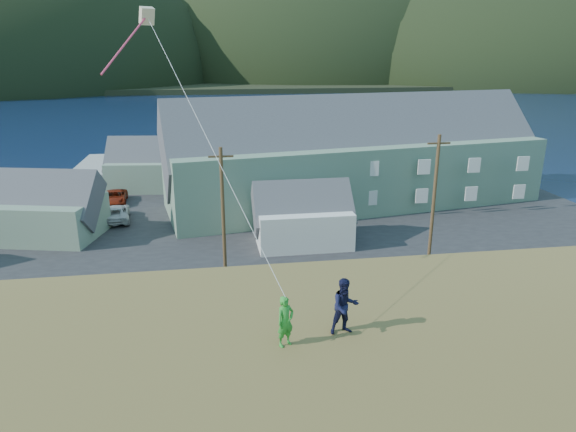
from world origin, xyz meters
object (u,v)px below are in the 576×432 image
Objects in this scene: lodge at (356,155)px; kite_flyer_green at (285,321)px; shed_palegreen_near at (41,208)px; shed_palegreen_far at (156,165)px; kite_flyer_navy at (345,306)px; wharf at (178,164)px; shed_white at (303,216)px.

kite_flyer_green is (-12.80, -37.41, 2.77)m from lodge.
shed_palegreen_near is (-28.90, -6.21, -2.53)m from lodge.
shed_palegreen_far is 6.70× the size of kite_flyer_navy.
shed_palegreen_far reaches higher than wharf.
kite_flyer_navy is (1.80, 0.40, 0.11)m from kite_flyer_green.
wharf is 17.52× the size of kite_flyer_green.
wharf is at bearing 83.88° from shed_palegreen_near.
shed_palegreen_far reaches higher than shed_palegreen_near.
kite_flyer_green is at bearing -174.63° from kite_flyer_navy.
kite_flyer_green is at bearing -118.72° from lodge.
lodge reaches higher than shed_white.
wharf is 59.16m from kite_flyer_green.
kite_flyer_navy is at bearing -46.26° from shed_palegreen_near.
lodge reaches higher than kite_flyer_navy.
kite_flyer_navy reaches higher than shed_palegreen_far.
shed_white is 24.39m from shed_palegreen_far.
lodge is 3.67× the size of shed_palegreen_near.
kite_flyer_green reaches higher than wharf.
shed_palegreen_near is 35.51m from kite_flyer_green.
lodge reaches higher than wharf.
lodge reaches higher than shed_palegreen_far.
lodge is 23.13× the size of kite_flyer_navy.
shed_white is 27.58m from kite_flyer_green.
wharf is at bearing 88.24° from shed_palegreen_far.
shed_palegreen_near is 36.04m from kite_flyer_navy.
lodge is at bearing 55.11° from shed_white.
kite_flyer_green is 1.85m from kite_flyer_navy.
shed_white is 26.92m from kite_flyer_navy.
kite_flyer_green is (8.07, -46.88, 5.15)m from shed_palegreen_far.
lodge is (19.19, -20.92, 4.73)m from wharf.
shed_palegreen_far is at bearing 145.78° from lodge.
kite_flyer_navy is at bearing -71.41° from shed_palegreen_far.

